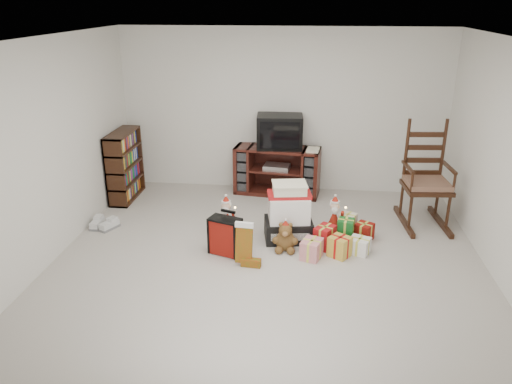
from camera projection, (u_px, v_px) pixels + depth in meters
The scene contains 13 objects.
room at pixel (268, 161), 5.35m from camera, with size 5.01×5.01×2.51m.
tv_stand at pixel (277, 171), 7.74m from camera, with size 1.35×0.62×0.74m.
bookshelf at pixel (125, 167), 7.52m from camera, with size 0.28×0.85×1.04m.
rocking_chair at pixel (425, 188), 6.69m from camera, with size 0.67×1.01×1.45m.
gift_pile at pixel (289, 216), 6.26m from camera, with size 0.65×0.52×0.74m.
red_suitcase at pixel (225, 236), 5.93m from camera, with size 0.40×0.29×0.54m.
stocking at pixel (244, 244), 5.68m from camera, with size 0.25×0.11×0.53m, color #0B6714, non-canonical shape.
teddy_bear at pixel (285, 238), 6.04m from camera, with size 0.24×0.22×0.36m.
santa_figurine at pixel (334, 219), 6.43m from camera, with size 0.26×0.25×0.54m.
mrs_claus_figurine at pixel (226, 220), 6.43m from camera, with size 0.27×0.25×0.55m.
sneaker_pair at pixel (103, 224), 6.66m from camera, with size 0.36×0.31×0.10m.
gift_cluster at pixel (340, 238), 6.14m from camera, with size 0.71×1.04×0.24m.
crt_television at pixel (280, 131), 7.54m from camera, with size 0.71×0.54×0.50m.
Camera 1 is at (0.43, -5.09, 2.88)m, focal length 35.00 mm.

